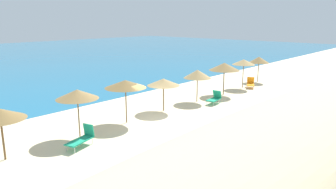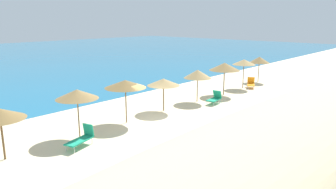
{
  "view_description": "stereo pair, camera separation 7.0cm",
  "coord_description": "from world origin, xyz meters",
  "px_view_note": "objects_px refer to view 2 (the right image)",
  "views": [
    {
      "loc": [
        -13.77,
        -13.57,
        6.42
      ],
      "look_at": [
        2.25,
        0.71,
        1.35
      ],
      "focal_mm": 33.86,
      "sensor_mm": 36.0,
      "label": 1
    },
    {
      "loc": [
        -13.72,
        -13.63,
        6.42
      ],
      "look_at": [
        2.25,
        0.71,
        1.35
      ],
      "focal_mm": 33.86,
      "sensor_mm": 36.0,
      "label": 2
    }
  ],
  "objects_px": {
    "beach_umbrella_2": "(0,114)",
    "beach_umbrella_7": "(225,67)",
    "beach_umbrella_8": "(244,62)",
    "lounge_chair_0": "(251,83)",
    "beach_umbrella_3": "(77,94)",
    "beach_umbrella_6": "(198,74)",
    "lounge_chair_2": "(82,138)",
    "lounge_chair_1": "(215,98)",
    "beach_umbrella_5": "(163,82)",
    "beach_umbrella_9": "(259,60)",
    "beach_umbrella_4": "(125,84)"
  },
  "relations": [
    {
      "from": "lounge_chair_1",
      "to": "lounge_chair_2",
      "type": "distance_m",
      "value": 11.86
    },
    {
      "from": "beach_umbrella_7",
      "to": "beach_umbrella_8",
      "type": "xyz_separation_m",
      "value": [
        3.72,
        0.17,
        0.02
      ]
    },
    {
      "from": "beach_umbrella_8",
      "to": "lounge_chair_0",
      "type": "height_order",
      "value": "beach_umbrella_8"
    },
    {
      "from": "beach_umbrella_2",
      "to": "lounge_chair_0",
      "type": "bearing_deg",
      "value": -2.25
    },
    {
      "from": "beach_umbrella_8",
      "to": "lounge_chair_1",
      "type": "relative_size",
      "value": 1.91
    },
    {
      "from": "beach_umbrella_2",
      "to": "beach_umbrella_3",
      "type": "height_order",
      "value": "beach_umbrella_3"
    },
    {
      "from": "beach_umbrella_2",
      "to": "beach_umbrella_7",
      "type": "relative_size",
      "value": 0.89
    },
    {
      "from": "beach_umbrella_4",
      "to": "beach_umbrella_9",
      "type": "relative_size",
      "value": 1.04
    },
    {
      "from": "lounge_chair_2",
      "to": "lounge_chair_1",
      "type": "bearing_deg",
      "value": -107.4
    },
    {
      "from": "beach_umbrella_2",
      "to": "beach_umbrella_6",
      "type": "distance_m",
      "value": 14.8
    },
    {
      "from": "beach_umbrella_3",
      "to": "lounge_chair_0",
      "type": "relative_size",
      "value": 1.78
    },
    {
      "from": "beach_umbrella_8",
      "to": "beach_umbrella_9",
      "type": "bearing_deg",
      "value": 4.54
    },
    {
      "from": "beach_umbrella_2",
      "to": "beach_umbrella_8",
      "type": "distance_m",
      "value": 22.03
    },
    {
      "from": "beach_umbrella_4",
      "to": "beach_umbrella_9",
      "type": "bearing_deg",
      "value": 0.14
    },
    {
      "from": "beach_umbrella_2",
      "to": "beach_umbrella_4",
      "type": "relative_size",
      "value": 0.9
    },
    {
      "from": "beach_umbrella_6",
      "to": "lounge_chair_1",
      "type": "distance_m",
      "value": 2.33
    },
    {
      "from": "beach_umbrella_2",
      "to": "beach_umbrella_6",
      "type": "relative_size",
      "value": 0.97
    },
    {
      "from": "beach_umbrella_7",
      "to": "beach_umbrella_8",
      "type": "bearing_deg",
      "value": 2.64
    },
    {
      "from": "beach_umbrella_7",
      "to": "lounge_chair_1",
      "type": "relative_size",
      "value": 1.95
    },
    {
      "from": "beach_umbrella_4",
      "to": "beach_umbrella_6",
      "type": "distance_m",
      "value": 7.34
    },
    {
      "from": "beach_umbrella_2",
      "to": "beach_umbrella_9",
      "type": "height_order",
      "value": "beach_umbrella_9"
    },
    {
      "from": "beach_umbrella_5",
      "to": "lounge_chair_0",
      "type": "distance_m",
      "value": 11.68
    },
    {
      "from": "beach_umbrella_3",
      "to": "beach_umbrella_4",
      "type": "relative_size",
      "value": 0.99
    },
    {
      "from": "beach_umbrella_5",
      "to": "beach_umbrella_9",
      "type": "distance_m",
      "value": 14.8
    },
    {
      "from": "beach_umbrella_7",
      "to": "lounge_chair_0",
      "type": "xyz_separation_m",
      "value": [
        4.28,
        -0.39,
        -2.06
      ]
    },
    {
      "from": "beach_umbrella_4",
      "to": "beach_umbrella_8",
      "type": "distance_m",
      "value": 14.56
    },
    {
      "from": "lounge_chair_2",
      "to": "beach_umbrella_7",
      "type": "bearing_deg",
      "value": -102.72
    },
    {
      "from": "beach_umbrella_5",
      "to": "lounge_chair_1",
      "type": "relative_size",
      "value": 1.63
    },
    {
      "from": "beach_umbrella_4",
      "to": "beach_umbrella_8",
      "type": "xyz_separation_m",
      "value": [
        14.56,
        -0.26,
        -0.02
      ]
    },
    {
      "from": "beach_umbrella_9",
      "to": "lounge_chair_1",
      "type": "relative_size",
      "value": 1.84
    },
    {
      "from": "beach_umbrella_6",
      "to": "lounge_chair_0",
      "type": "height_order",
      "value": "beach_umbrella_6"
    },
    {
      "from": "beach_umbrella_7",
      "to": "lounge_chair_0",
      "type": "bearing_deg",
      "value": -5.19
    },
    {
      "from": "beach_umbrella_6",
      "to": "beach_umbrella_9",
      "type": "xyz_separation_m",
      "value": [
        11.06,
        0.2,
        0.09
      ]
    },
    {
      "from": "beach_umbrella_5",
      "to": "lounge_chair_0",
      "type": "bearing_deg",
      "value": -4.41
    },
    {
      "from": "beach_umbrella_3",
      "to": "beach_umbrella_6",
      "type": "distance_m",
      "value": 10.8
    },
    {
      "from": "lounge_chair_0",
      "to": "lounge_chair_2",
      "type": "distance_m",
      "value": 19.25
    },
    {
      "from": "lounge_chair_1",
      "to": "beach_umbrella_8",
      "type": "bearing_deg",
      "value": -85.75
    },
    {
      "from": "beach_umbrella_2",
      "to": "beach_umbrella_3",
      "type": "relative_size",
      "value": 0.91
    },
    {
      "from": "beach_umbrella_3",
      "to": "beach_umbrella_5",
      "type": "distance_m",
      "value": 7.07
    },
    {
      "from": "lounge_chair_2",
      "to": "beach_umbrella_6",
      "type": "bearing_deg",
      "value": -100.35
    },
    {
      "from": "beach_umbrella_6",
      "to": "lounge_chair_2",
      "type": "height_order",
      "value": "beach_umbrella_6"
    },
    {
      "from": "beach_umbrella_3",
      "to": "beach_umbrella_7",
      "type": "relative_size",
      "value": 0.97
    },
    {
      "from": "beach_umbrella_3",
      "to": "lounge_chair_0",
      "type": "height_order",
      "value": "beach_umbrella_3"
    },
    {
      "from": "beach_umbrella_4",
      "to": "beach_umbrella_7",
      "type": "distance_m",
      "value": 10.84
    },
    {
      "from": "beach_umbrella_9",
      "to": "lounge_chair_0",
      "type": "distance_m",
      "value": 3.89
    },
    {
      "from": "beach_umbrella_9",
      "to": "lounge_chair_2",
      "type": "xyz_separation_m",
      "value": [
        -22.52,
        -1.32,
        -1.87
      ]
    },
    {
      "from": "beach_umbrella_9",
      "to": "lounge_chair_2",
      "type": "height_order",
      "value": "beach_umbrella_9"
    },
    {
      "from": "beach_umbrella_3",
      "to": "lounge_chair_1",
      "type": "bearing_deg",
      "value": -7.85
    },
    {
      "from": "beach_umbrella_2",
      "to": "beach_umbrella_7",
      "type": "distance_m",
      "value": 18.31
    },
    {
      "from": "beach_umbrella_6",
      "to": "beach_umbrella_9",
      "type": "bearing_deg",
      "value": 1.02
    }
  ]
}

